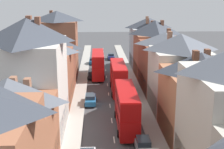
{
  "coord_description": "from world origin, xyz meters",
  "views": [
    {
      "loc": [
        -1.94,
        -16.77,
        17.24
      ],
      "look_at": [
        0.82,
        40.3,
        2.48
      ],
      "focal_mm": 50.0,
      "sensor_mm": 36.0,
      "label": 1
    }
  ],
  "objects_px": {
    "car_mid_black": "(91,99)",
    "car_parked_right_b": "(111,56)",
    "car_parked_left_b": "(93,61)",
    "double_decker_bus_far_approaching": "(118,77)",
    "car_parked_left_a": "(118,62)",
    "car_near_silver": "(143,145)",
    "car_near_blue": "(92,74)",
    "double_decker_bus_mid_street": "(98,64)",
    "double_decker_bus_lead": "(126,107)"
  },
  "relations": [
    {
      "from": "car_mid_black",
      "to": "car_parked_right_b",
      "type": "height_order",
      "value": "car_parked_right_b"
    },
    {
      "from": "car_parked_left_b",
      "to": "double_decker_bus_far_approaching",
      "type": "bearing_deg",
      "value": -78.35
    },
    {
      "from": "car_parked_left_a",
      "to": "car_parked_right_b",
      "type": "height_order",
      "value": "car_parked_right_b"
    },
    {
      "from": "car_near_silver",
      "to": "car_near_blue",
      "type": "bearing_deg",
      "value": 100.9
    },
    {
      "from": "car_parked_left_a",
      "to": "car_parked_right_b",
      "type": "relative_size",
      "value": 1.12
    },
    {
      "from": "car_near_blue",
      "to": "car_parked_right_b",
      "type": "distance_m",
      "value": 19.76
    },
    {
      "from": "double_decker_bus_far_approaching",
      "to": "car_parked_right_b",
      "type": "height_order",
      "value": "double_decker_bus_far_approaching"
    },
    {
      "from": "double_decker_bus_mid_street",
      "to": "car_near_silver",
      "type": "relative_size",
      "value": 2.61
    },
    {
      "from": "double_decker_bus_lead",
      "to": "car_parked_left_b",
      "type": "xyz_separation_m",
      "value": [
        -4.89,
        39.14,
        -1.98
      ]
    },
    {
      "from": "double_decker_bus_lead",
      "to": "car_mid_black",
      "type": "distance_m",
      "value": 10.74
    },
    {
      "from": "double_decker_bus_mid_street",
      "to": "car_parked_left_a",
      "type": "relative_size",
      "value": 2.48
    },
    {
      "from": "car_mid_black",
      "to": "car_parked_left_b",
      "type": "bearing_deg",
      "value": 90.0
    },
    {
      "from": "double_decker_bus_far_approaching",
      "to": "car_parked_right_b",
      "type": "relative_size",
      "value": 2.79
    },
    {
      "from": "double_decker_bus_far_approaching",
      "to": "car_near_blue",
      "type": "relative_size",
      "value": 2.44
    },
    {
      "from": "car_near_silver",
      "to": "car_parked_right_b",
      "type": "relative_size",
      "value": 1.07
    },
    {
      "from": "double_decker_bus_lead",
      "to": "car_near_blue",
      "type": "bearing_deg",
      "value": 100.83
    },
    {
      "from": "car_near_blue",
      "to": "car_parked_left_b",
      "type": "distance_m",
      "value": 13.58
    },
    {
      "from": "double_decker_bus_far_approaching",
      "to": "car_parked_left_a",
      "type": "distance_m",
      "value": 21.95
    },
    {
      "from": "car_near_blue",
      "to": "car_parked_left_b",
      "type": "relative_size",
      "value": 1.16
    },
    {
      "from": "double_decker_bus_lead",
      "to": "car_near_blue",
      "type": "relative_size",
      "value": 2.44
    },
    {
      "from": "double_decker_bus_far_approaching",
      "to": "car_mid_black",
      "type": "bearing_deg",
      "value": -128.9
    },
    {
      "from": "double_decker_bus_mid_street",
      "to": "car_near_blue",
      "type": "bearing_deg",
      "value": -142.5
    },
    {
      "from": "double_decker_bus_far_approaching",
      "to": "car_parked_left_a",
      "type": "height_order",
      "value": "double_decker_bus_far_approaching"
    },
    {
      "from": "double_decker_bus_lead",
      "to": "double_decker_bus_far_approaching",
      "type": "bearing_deg",
      "value": 90.0
    },
    {
      "from": "double_decker_bus_lead",
      "to": "car_parked_right_b",
      "type": "bearing_deg",
      "value": 89.99
    },
    {
      "from": "car_parked_left_b",
      "to": "car_mid_black",
      "type": "bearing_deg",
      "value": -90.0
    },
    {
      "from": "double_decker_bus_mid_street",
      "to": "double_decker_bus_far_approaching",
      "type": "relative_size",
      "value": 1.0
    },
    {
      "from": "double_decker_bus_lead",
      "to": "double_decker_bus_far_approaching",
      "type": "xyz_separation_m",
      "value": [
        0.0,
        15.42,
        0.0
      ]
    },
    {
      "from": "car_mid_black",
      "to": "car_parked_right_b",
      "type": "xyz_separation_m",
      "value": [
        4.9,
        35.34,
        0.0
      ]
    },
    {
      "from": "double_decker_bus_mid_street",
      "to": "double_decker_bus_far_approaching",
      "type": "bearing_deg",
      "value": -72.07
    },
    {
      "from": "car_parked_right_b",
      "to": "car_near_blue",
      "type": "bearing_deg",
      "value": -104.36
    },
    {
      "from": "car_parked_left_a",
      "to": "car_mid_black",
      "type": "relative_size",
      "value": 0.97
    },
    {
      "from": "car_near_silver",
      "to": "double_decker_bus_far_approaching",
      "type": "bearing_deg",
      "value": 93.4
    },
    {
      "from": "car_near_silver",
      "to": "car_parked_right_b",
      "type": "xyz_separation_m",
      "value": [
        -1.3,
        51.33,
        0.01
      ]
    },
    {
      "from": "car_near_blue",
      "to": "car_parked_left_b",
      "type": "height_order",
      "value": "car_near_blue"
    },
    {
      "from": "car_parked_left_a",
      "to": "car_parked_left_b",
      "type": "bearing_deg",
      "value": 163.0
    },
    {
      "from": "car_parked_right_b",
      "to": "double_decker_bus_lead",
      "type": "bearing_deg",
      "value": -90.01
    },
    {
      "from": "car_near_silver",
      "to": "car_mid_black",
      "type": "distance_m",
      "value": 17.15
    },
    {
      "from": "double_decker_bus_far_approaching",
      "to": "car_mid_black",
      "type": "xyz_separation_m",
      "value": [
        -4.89,
        -6.06,
        -1.97
      ]
    },
    {
      "from": "car_near_blue",
      "to": "car_parked_left_b",
      "type": "xyz_separation_m",
      "value": [
        0.0,
        13.58,
        -0.01
      ]
    },
    {
      "from": "car_parked_left_b",
      "to": "car_near_blue",
      "type": "bearing_deg",
      "value": -90.0
    },
    {
      "from": "car_near_blue",
      "to": "double_decker_bus_mid_street",
      "type": "bearing_deg",
      "value": 37.5
    },
    {
      "from": "double_decker_bus_mid_street",
      "to": "car_parked_left_b",
      "type": "relative_size",
      "value": 2.84
    },
    {
      "from": "double_decker_bus_far_approaching",
      "to": "car_mid_black",
      "type": "height_order",
      "value": "double_decker_bus_far_approaching"
    },
    {
      "from": "double_decker_bus_far_approaching",
      "to": "car_parked_left_a",
      "type": "relative_size",
      "value": 2.48
    },
    {
      "from": "car_parked_left_a",
      "to": "double_decker_bus_lead",
      "type": "bearing_deg",
      "value": -92.01
    },
    {
      "from": "car_parked_left_a",
      "to": "car_mid_black",
      "type": "bearing_deg",
      "value": -102.54
    },
    {
      "from": "double_decker_bus_mid_street",
      "to": "car_near_blue",
      "type": "height_order",
      "value": "double_decker_bus_mid_street"
    },
    {
      "from": "double_decker_bus_far_approaching",
      "to": "car_near_silver",
      "type": "xyz_separation_m",
      "value": [
        1.31,
        -22.05,
        -1.98
      ]
    },
    {
      "from": "double_decker_bus_mid_street",
      "to": "car_parked_right_b",
      "type": "height_order",
      "value": "double_decker_bus_mid_street"
    }
  ]
}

